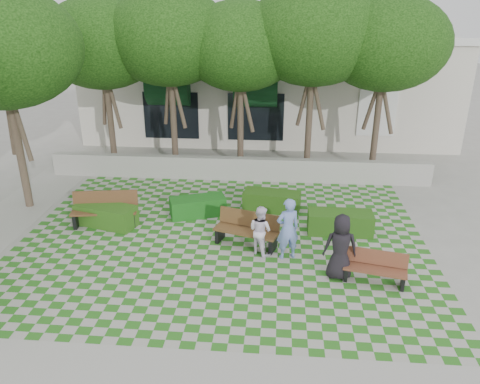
# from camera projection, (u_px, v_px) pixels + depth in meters

# --- Properties ---
(ground) EXTENTS (90.00, 90.00, 0.00)m
(ground) POSITION_uv_depth(u_px,v_px,m) (218.00, 258.00, 13.01)
(ground) COLOR gray
(ground) RESTS_ON ground
(lawn) EXTENTS (12.00, 12.00, 0.00)m
(lawn) POSITION_uv_depth(u_px,v_px,m) (222.00, 241.00, 13.93)
(lawn) COLOR #2B721E
(lawn) RESTS_ON ground
(retaining_wall) EXTENTS (15.00, 0.36, 0.90)m
(retaining_wall) POSITION_uv_depth(u_px,v_px,m) (237.00, 169.00, 18.55)
(retaining_wall) COLOR #9E9B93
(retaining_wall) RESTS_ON ground
(bench_east) EXTENTS (1.63, 0.85, 0.82)m
(bench_east) POSITION_uv_depth(u_px,v_px,m) (375.00, 268.00, 11.80)
(bench_east) COLOR brown
(bench_east) RESTS_ON ground
(bench_mid) EXTENTS (1.97, 1.16, 0.98)m
(bench_mid) POSITION_uv_depth(u_px,v_px,m) (247.00, 230.00, 13.58)
(bench_mid) COLOR #51361B
(bench_mid) RESTS_ON ground
(bench_west) EXTENTS (2.11, 0.98, 1.07)m
(bench_west) POSITION_uv_depth(u_px,v_px,m) (105.00, 210.00, 14.79)
(bench_west) COLOR #53331C
(bench_west) RESTS_ON ground
(hedge_east) EXTENTS (1.96, 0.80, 0.68)m
(hedge_east) POSITION_uv_depth(u_px,v_px,m) (340.00, 223.00, 14.32)
(hedge_east) COLOR #204913
(hedge_east) RESTS_ON ground
(hedge_midright) EXTENTS (1.99, 1.05, 0.66)m
(hedge_midright) POSITION_uv_depth(u_px,v_px,m) (272.00, 201.00, 15.88)
(hedge_midright) COLOR #214713
(hedge_midright) RESTS_ON ground
(hedge_midleft) EXTENTS (1.94, 1.30, 0.63)m
(hedge_midleft) POSITION_uv_depth(u_px,v_px,m) (198.00, 206.00, 15.50)
(hedge_midleft) COLOR #155117
(hedge_midleft) RESTS_ON ground
(hedge_west) EXTENTS (2.07, 1.27, 0.68)m
(hedge_west) POSITION_uv_depth(u_px,v_px,m) (106.00, 215.00, 14.81)
(hedge_west) COLOR #255015
(hedge_west) RESTS_ON ground
(person_blue) EXTENTS (0.76, 0.63, 1.79)m
(person_blue) POSITION_uv_depth(u_px,v_px,m) (288.00, 229.00, 12.71)
(person_blue) COLOR #748BD3
(person_blue) RESTS_ON ground
(person_dark) EXTENTS (0.87, 0.57, 1.75)m
(person_dark) POSITION_uv_depth(u_px,v_px,m) (340.00, 247.00, 11.82)
(person_dark) COLOR black
(person_dark) RESTS_ON ground
(person_white) EXTENTS (0.89, 0.86, 1.45)m
(person_white) POSITION_uv_depth(u_px,v_px,m) (260.00, 230.00, 13.01)
(person_white) COLOR white
(person_white) RESTS_ON ground
(tree_row) EXTENTS (17.70, 13.40, 7.41)m
(tree_row) POSITION_uv_depth(u_px,v_px,m) (185.00, 45.00, 16.66)
(tree_row) COLOR #47382B
(tree_row) RESTS_ON ground
(building) EXTENTS (18.00, 8.92, 5.15)m
(building) POSITION_uv_depth(u_px,v_px,m) (268.00, 83.00, 24.94)
(building) COLOR beige
(building) RESTS_ON ground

